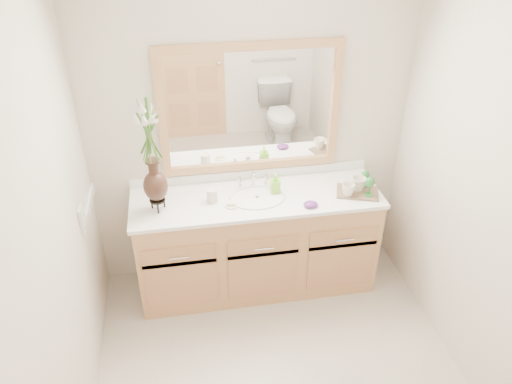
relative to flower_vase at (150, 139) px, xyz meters
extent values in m
cube|color=white|center=(0.71, -0.97, 1.02)|extent=(2.40, 2.60, 0.02)
cube|color=beige|center=(0.71, 0.33, -0.18)|extent=(2.40, 0.02, 2.40)
cube|color=beige|center=(-0.49, -0.97, -0.18)|extent=(0.02, 2.60, 2.40)
cube|color=beige|center=(1.91, -0.97, -0.18)|extent=(0.02, 2.60, 2.40)
cube|color=tan|center=(0.71, 0.05, -0.98)|extent=(1.80, 0.55, 0.80)
cube|color=white|center=(0.71, 0.05, -0.57)|extent=(1.84, 0.57, 0.03)
ellipsoid|color=white|center=(0.71, 0.03, -0.61)|extent=(0.38, 0.30, 0.12)
cylinder|color=silver|center=(0.71, 0.21, -0.50)|extent=(0.02, 0.02, 0.11)
cylinder|color=silver|center=(0.61, 0.21, -0.51)|extent=(0.02, 0.02, 0.08)
cylinder|color=silver|center=(0.81, 0.21, -0.51)|extent=(0.02, 0.02, 0.08)
cube|color=white|center=(0.71, 0.32, 0.02)|extent=(1.20, 0.01, 0.85)
cube|color=tan|center=(0.71, 0.31, 0.48)|extent=(1.32, 0.04, 0.06)
cube|color=tan|center=(0.71, 0.31, -0.43)|extent=(1.32, 0.04, 0.06)
cube|color=tan|center=(0.08, 0.31, 0.02)|extent=(0.06, 0.04, 0.85)
cube|color=tan|center=(1.34, 0.31, 0.02)|extent=(0.06, 0.04, 0.85)
cube|color=white|center=(-0.47, -0.20, -0.40)|extent=(0.02, 0.12, 0.12)
cylinder|color=black|center=(0.00, 0.00, -0.47)|extent=(0.11, 0.11, 0.01)
ellipsoid|color=#312015|center=(0.00, 0.00, -0.36)|extent=(0.17, 0.17, 0.22)
cylinder|color=#312015|center=(0.00, 0.00, -0.22)|extent=(0.07, 0.07, 0.10)
cylinder|color=#4C7A33|center=(0.00, 0.00, 0.04)|extent=(0.06, 0.06, 0.40)
cylinder|color=silver|center=(0.39, 0.04, -0.50)|extent=(0.08, 0.08, 0.10)
cylinder|color=silver|center=(0.51, -0.05, -0.55)|extent=(0.10, 0.10, 0.01)
cube|color=beige|center=(0.51, -0.05, -0.53)|extent=(0.06, 0.05, 0.02)
imported|color=#80D933|center=(0.86, 0.09, -0.48)|extent=(0.06, 0.06, 0.14)
ellipsoid|color=#5B246D|center=(1.07, -0.15, -0.53)|extent=(0.11, 0.09, 0.04)
cube|color=brown|center=(1.46, -0.03, -0.55)|extent=(0.35, 0.29, 0.02)
imported|color=silver|center=(1.37, -0.07, -0.49)|extent=(0.12, 0.12, 0.10)
imported|color=silver|center=(1.46, -0.01, -0.48)|extent=(0.13, 0.12, 0.11)
cylinder|color=#256F2E|center=(1.52, -0.09, -0.53)|extent=(0.06, 0.06, 0.01)
cylinder|color=#256F2E|center=(1.52, -0.09, -0.49)|extent=(0.01, 0.01, 0.09)
ellipsoid|color=#256F2E|center=(1.52, -0.09, -0.43)|extent=(0.07, 0.07, 0.08)
cylinder|color=#256F2E|center=(1.53, 0.03, -0.53)|extent=(0.05, 0.05, 0.01)
cylinder|color=#256F2E|center=(1.53, 0.03, -0.49)|extent=(0.01, 0.01, 0.08)
ellipsoid|color=#256F2E|center=(1.53, 0.03, -0.44)|extent=(0.06, 0.06, 0.07)
camera|label=1|loc=(0.18, -2.98, 1.42)|focal=35.00mm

